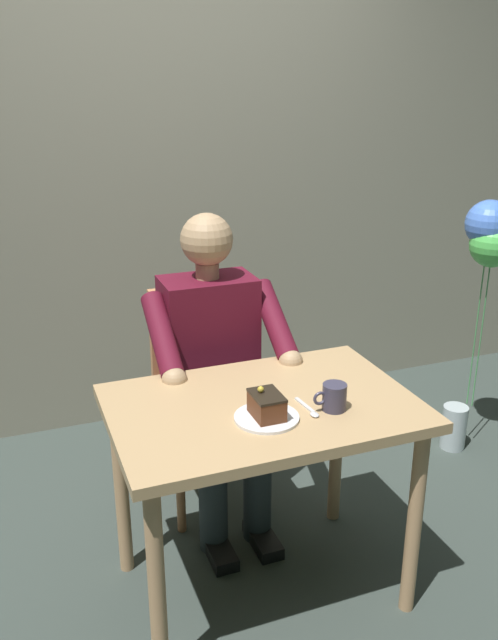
{
  "coord_description": "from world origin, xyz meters",
  "views": [
    {
      "loc": [
        0.72,
        1.77,
        1.72
      ],
      "look_at": [
        0.01,
        -0.1,
        0.99
      ],
      "focal_mm": 37.45,
      "sensor_mm": 36.0,
      "label": 1
    }
  ],
  "objects": [
    {
      "name": "dessert_spoon",
      "position": [
        -0.12,
        0.11,
        0.74
      ],
      "size": [
        0.03,
        0.14,
        0.01
      ],
      "color": "silver",
      "rests_on": "dining_table"
    },
    {
      "name": "chair",
      "position": [
        0.0,
        -0.66,
        0.5
      ],
      "size": [
        0.42,
        0.42,
        0.9
      ],
      "color": "#C77F52",
      "rests_on": "ground"
    },
    {
      "name": "ground_plane",
      "position": [
        0.0,
        0.0,
        0.0
      ],
      "size": [
        14.0,
        14.0,
        0.0
      ],
      "primitive_type": "plane",
      "color": "#38423D"
    },
    {
      "name": "cake_slice",
      "position": [
        0.03,
        0.1,
        0.78
      ],
      "size": [
        0.09,
        0.12,
        0.09
      ],
      "color": "#5A2F19",
      "rests_on": "dessert_plate"
    },
    {
      "name": "dining_table",
      "position": [
        0.0,
        0.0,
        0.63
      ],
      "size": [
        0.98,
        0.66,
        0.74
      ],
      "color": "tan",
      "rests_on": "ground"
    },
    {
      "name": "balloon_display",
      "position": [
        -1.3,
        -0.55,
        0.92
      ],
      "size": [
        0.24,
        0.24,
        1.21
      ],
      "color": "#B2C1C6",
      "rests_on": "ground"
    },
    {
      "name": "cafe_rear_panel",
      "position": [
        0.0,
        -1.49,
        1.5
      ],
      "size": [
        6.4,
        0.12,
        3.0
      ],
      "primitive_type": "cube",
      "color": "gray",
      "rests_on": "ground"
    },
    {
      "name": "coffee_cup",
      "position": [
        -0.19,
        0.12,
        0.78
      ],
      "size": [
        0.11,
        0.08,
        0.09
      ],
      "color": "#373449",
      "rests_on": "dining_table"
    },
    {
      "name": "dessert_plate",
      "position": [
        0.03,
        0.1,
        0.74
      ],
      "size": [
        0.2,
        0.2,
        0.01
      ],
      "primitive_type": "cylinder",
      "color": "white",
      "rests_on": "dining_table"
    },
    {
      "name": "seated_person",
      "position": [
        0.0,
        -0.49,
        0.65
      ],
      "size": [
        0.53,
        0.58,
        1.25
      ],
      "color": "#561022",
      "rests_on": "ground"
    }
  ]
}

